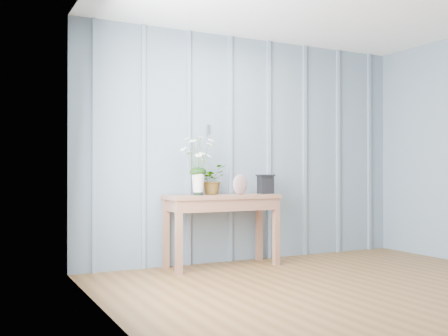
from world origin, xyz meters
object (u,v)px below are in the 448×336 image
sideboard (222,206)px  felt_disc_vessel (240,184)px  daisy_vase (198,157)px  carved_box (265,184)px

sideboard → felt_disc_vessel: felt_disc_vessel is taller
daisy_vase → felt_disc_vessel: bearing=-5.4°
felt_disc_vessel → carved_box: (0.33, 0.04, 0.00)m
sideboard → daisy_vase: (-0.27, 0.00, 0.50)m
daisy_vase → felt_disc_vessel: size_ratio=2.89×
felt_disc_vessel → carved_box: 0.34m
carved_box → daisy_vase: bearing=179.7°
felt_disc_vessel → carved_box: size_ratio=1.02×
felt_disc_vessel → daisy_vase: bearing=155.8°
daisy_vase → carved_box: bearing=-0.3°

